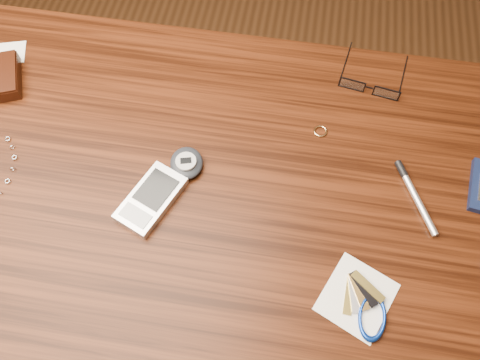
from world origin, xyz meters
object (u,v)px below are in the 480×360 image
(pda_phone, at_px, (151,199))
(pedometer, at_px, (186,163))
(eyeglasses, at_px, (370,87))
(silver_pen, at_px, (413,191))
(notepad_keys, at_px, (365,306))
(desk, at_px, (203,219))
(pocket_knife, at_px, (477,185))

(pda_phone, xyz_separation_m, pedometer, (0.04, 0.07, 0.00))
(eyeglasses, height_order, silver_pen, eyeglasses)
(notepad_keys, distance_m, silver_pen, 0.20)
(desk, bearing_deg, pedometer, 122.64)
(pda_phone, relative_size, pocket_knife, 1.34)
(desk, relative_size, pda_phone, 7.74)
(silver_pen, bearing_deg, desk, -170.42)
(eyeglasses, xyz_separation_m, pocket_knife, (0.18, -0.17, -0.00))
(pda_phone, distance_m, pocket_knife, 0.51)
(eyeglasses, bearing_deg, silver_pen, -68.95)
(pda_phone, distance_m, pedometer, 0.08)
(eyeglasses, height_order, pda_phone, eyeglasses)
(pedometer, distance_m, silver_pen, 0.36)
(eyeglasses, height_order, notepad_keys, eyeglasses)
(eyeglasses, xyz_separation_m, pda_phone, (-0.33, -0.28, -0.00))
(pedometer, bearing_deg, eyeglasses, 35.81)
(eyeglasses, relative_size, notepad_keys, 1.00)
(desk, height_order, pda_phone, pda_phone)
(desk, distance_m, pocket_knife, 0.45)
(eyeglasses, distance_m, notepad_keys, 0.39)
(desk, bearing_deg, pocket_knife, 10.94)
(pda_phone, height_order, pedometer, pedometer)
(desk, xyz_separation_m, silver_pen, (0.33, 0.06, 0.11))
(eyeglasses, bearing_deg, desk, -135.60)
(pedometer, bearing_deg, desk, -57.36)
(silver_pen, bearing_deg, pedometer, -178.29)
(notepad_keys, distance_m, pocket_knife, 0.28)
(desk, height_order, silver_pen, silver_pen)
(desk, xyz_separation_m, pedometer, (-0.03, 0.05, 0.11))
(desk, height_order, pocket_knife, pocket_knife)
(pedometer, bearing_deg, silver_pen, 1.71)
(eyeglasses, bearing_deg, notepad_keys, -88.81)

